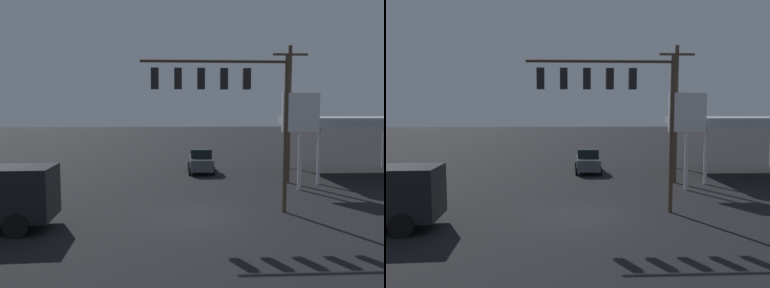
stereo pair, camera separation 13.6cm
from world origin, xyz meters
The scene contains 6 objects.
ground_plane centered at (0.00, 0.00, 0.00)m, with size 200.00×200.00×0.00m, color black.
traffic_signal_assembly centered at (-1.58, -0.43, 5.90)m, with size 7.15×0.43×7.67m.
utility_pole centered at (-7.00, -7.89, 5.00)m, with size 2.40×0.26×9.43m.
gas_station_canopy centered at (-13.39, -11.07, 4.19)m, with size 10.11×8.73×4.53m.
price_sign centered at (-7.01, -5.55, 4.55)m, with size 2.35×0.27×6.14m.
sedan_waiting centered at (-1.28, -12.70, 0.95)m, with size 2.13×4.44×1.93m.
Camera 2 is at (0.89, 17.56, 5.03)m, focal length 35.00 mm.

